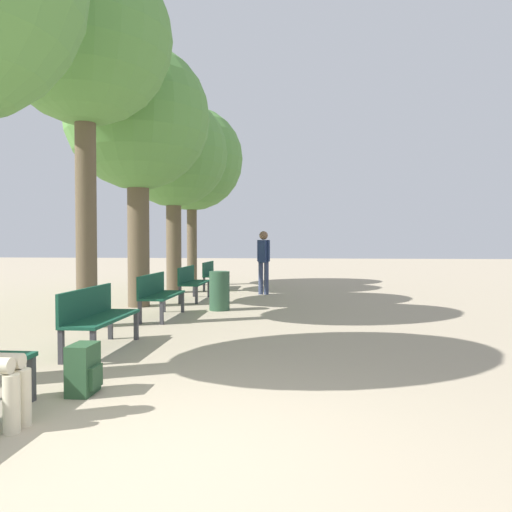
% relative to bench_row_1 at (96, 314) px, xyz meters
% --- Properties ---
extents(ground_plane, '(80.00, 80.00, 0.00)m').
position_rel_bench_row_1_xyz_m(ground_plane, '(1.63, -3.28, -0.50)').
color(ground_plane, tan).
extents(bench_row_1, '(0.49, 1.63, 0.85)m').
position_rel_bench_row_1_xyz_m(bench_row_1, '(0.00, 0.00, 0.00)').
color(bench_row_1, '#144733').
rests_on(bench_row_1, ground_plane).
extents(bench_row_2, '(0.49, 1.63, 0.85)m').
position_rel_bench_row_1_xyz_m(bench_row_2, '(0.00, 2.89, 0.00)').
color(bench_row_2, '#144733').
rests_on(bench_row_2, ground_plane).
extents(bench_row_3, '(0.49, 1.63, 0.85)m').
position_rel_bench_row_1_xyz_m(bench_row_3, '(0.00, 5.79, 0.00)').
color(bench_row_3, '#144733').
rests_on(bench_row_3, ground_plane).
extents(bench_row_4, '(0.49, 1.63, 0.85)m').
position_rel_bench_row_1_xyz_m(bench_row_4, '(0.00, 8.68, 0.00)').
color(bench_row_4, '#144733').
rests_on(bench_row_4, ground_plane).
extents(tree_row_1, '(2.97, 2.97, 6.44)m').
position_rel_bench_row_1_xyz_m(tree_row_1, '(-0.93, 1.78, 4.40)').
color(tree_row_1, brown).
rests_on(tree_row_1, ground_plane).
extents(tree_row_2, '(3.24, 3.24, 5.88)m').
position_rel_bench_row_1_xyz_m(tree_row_2, '(-0.93, 4.50, 3.70)').
color(tree_row_2, brown).
rests_on(tree_row_2, ground_plane).
extents(tree_row_3, '(3.12, 3.12, 5.59)m').
position_rel_bench_row_1_xyz_m(tree_row_3, '(-0.93, 7.59, 3.48)').
color(tree_row_3, brown).
rests_on(tree_row_3, ground_plane).
extents(tree_row_4, '(3.42, 3.42, 5.93)m').
position_rel_bench_row_1_xyz_m(tree_row_4, '(-0.93, 9.94, 3.69)').
color(tree_row_4, brown).
rests_on(tree_row_4, ground_plane).
extents(backpack, '(0.26, 0.34, 0.49)m').
position_rel_bench_row_1_xyz_m(backpack, '(0.67, -1.87, -0.26)').
color(backpack, '#284C2D').
rests_on(backpack, ground_plane).
extents(pedestrian_near, '(0.36, 0.30, 1.76)m').
position_rel_bench_row_1_xyz_m(pedestrian_near, '(1.69, 7.32, 0.51)').
color(pedestrian_near, '#384260').
rests_on(pedestrian_near, ground_plane).
extents(trash_bin, '(0.43, 0.43, 0.83)m').
position_rel_bench_row_1_xyz_m(trash_bin, '(1.00, 4.04, -0.08)').
color(trash_bin, '#2D5138').
rests_on(trash_bin, ground_plane).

